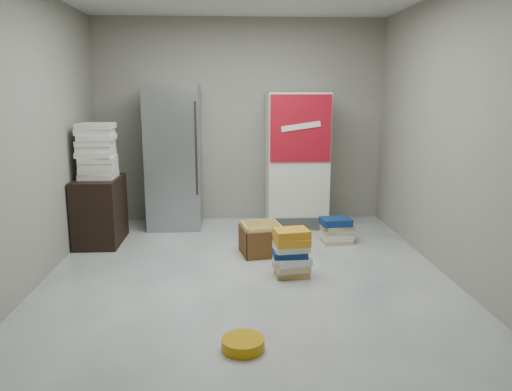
{
  "coord_description": "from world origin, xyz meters",
  "views": [
    {
      "loc": [
        -0.17,
        -4.56,
        1.82
      ],
      "look_at": [
        0.12,
        0.7,
        0.71
      ],
      "focal_mm": 35.0,
      "sensor_mm": 36.0,
      "label": 1
    }
  ],
  "objects_px": {
    "coke_cooler": "(296,160)",
    "phonebook_stack_main": "(291,253)",
    "wood_shelf": "(100,211)",
    "steel_fridge": "(174,157)",
    "cardboard_box": "(261,241)"
  },
  "relations": [
    {
      "from": "wood_shelf",
      "to": "coke_cooler",
      "type": "bearing_deg",
      "value": 16.28
    },
    {
      "from": "coke_cooler",
      "to": "cardboard_box",
      "type": "distance_m",
      "value": 1.58
    },
    {
      "from": "steel_fridge",
      "to": "coke_cooler",
      "type": "bearing_deg",
      "value": -0.18
    },
    {
      "from": "wood_shelf",
      "to": "phonebook_stack_main",
      "type": "xyz_separation_m",
      "value": [
        2.17,
        -1.26,
        -0.16
      ]
    },
    {
      "from": "wood_shelf",
      "to": "cardboard_box",
      "type": "distance_m",
      "value": 2.01
    },
    {
      "from": "coke_cooler",
      "to": "wood_shelf",
      "type": "relative_size",
      "value": 2.25
    },
    {
      "from": "coke_cooler",
      "to": "phonebook_stack_main",
      "type": "height_order",
      "value": "coke_cooler"
    },
    {
      "from": "wood_shelf",
      "to": "cardboard_box",
      "type": "bearing_deg",
      "value": -15.8
    },
    {
      "from": "steel_fridge",
      "to": "phonebook_stack_main",
      "type": "distance_m",
      "value": 2.51
    },
    {
      "from": "steel_fridge",
      "to": "cardboard_box",
      "type": "bearing_deg",
      "value": -49.45
    },
    {
      "from": "steel_fridge",
      "to": "wood_shelf",
      "type": "height_order",
      "value": "steel_fridge"
    },
    {
      "from": "steel_fridge",
      "to": "phonebook_stack_main",
      "type": "relative_size",
      "value": 3.89
    },
    {
      "from": "phonebook_stack_main",
      "to": "coke_cooler",
      "type": "bearing_deg",
      "value": 75.48
    },
    {
      "from": "steel_fridge",
      "to": "cardboard_box",
      "type": "distance_m",
      "value": 1.86
    },
    {
      "from": "wood_shelf",
      "to": "cardboard_box",
      "type": "height_order",
      "value": "wood_shelf"
    }
  ]
}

